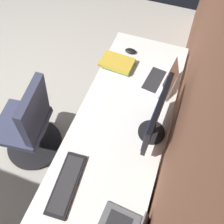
{
  "coord_description": "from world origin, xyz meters",
  "views": [
    {
      "loc": [
        0.95,
        1.95,
        2.26
      ],
      "look_at": [
        0.19,
        1.68,
        0.95
      ],
      "focal_mm": 36.8,
      "sensor_mm": 36.0,
      "label": 1
    }
  ],
  "objects_px": {
    "monitor_primary": "(156,116)",
    "book_stack_near": "(117,63)",
    "drawer_pedestal": "(105,193)",
    "mouse_main": "(131,51)",
    "keyboard_main": "(67,184)",
    "office_chair": "(29,126)",
    "laptop_left": "(161,80)"
  },
  "relations": [
    {
      "from": "monitor_primary",
      "to": "book_stack_near",
      "type": "relative_size",
      "value": 1.62
    },
    {
      "from": "drawer_pedestal",
      "to": "mouse_main",
      "type": "height_order",
      "value": "mouse_main"
    },
    {
      "from": "keyboard_main",
      "to": "office_chair",
      "type": "distance_m",
      "value": 0.78
    },
    {
      "from": "monitor_primary",
      "to": "mouse_main",
      "type": "bearing_deg",
      "value": -152.41
    },
    {
      "from": "monitor_primary",
      "to": "book_stack_near",
      "type": "height_order",
      "value": "monitor_primary"
    },
    {
      "from": "keyboard_main",
      "to": "book_stack_near",
      "type": "distance_m",
      "value": 1.1
    },
    {
      "from": "monitor_primary",
      "to": "keyboard_main",
      "type": "height_order",
      "value": "monitor_primary"
    },
    {
      "from": "mouse_main",
      "to": "office_chair",
      "type": "xyz_separation_m",
      "value": [
        0.9,
        -0.64,
        -0.29
      ]
    },
    {
      "from": "monitor_primary",
      "to": "keyboard_main",
      "type": "xyz_separation_m",
      "value": [
        0.55,
        -0.42,
        -0.23
      ]
    },
    {
      "from": "laptop_left",
      "to": "book_stack_near",
      "type": "height_order",
      "value": "laptop_left"
    },
    {
      "from": "mouse_main",
      "to": "book_stack_near",
      "type": "relative_size",
      "value": 0.35
    },
    {
      "from": "keyboard_main",
      "to": "drawer_pedestal",
      "type": "bearing_deg",
      "value": 115.82
    },
    {
      "from": "drawer_pedestal",
      "to": "office_chair",
      "type": "height_order",
      "value": "office_chair"
    },
    {
      "from": "drawer_pedestal",
      "to": "laptop_left",
      "type": "bearing_deg",
      "value": 170.14
    },
    {
      "from": "drawer_pedestal",
      "to": "monitor_primary",
      "type": "distance_m",
      "value": 0.79
    },
    {
      "from": "monitor_primary",
      "to": "drawer_pedestal",
      "type": "bearing_deg",
      "value": -24.98
    },
    {
      "from": "mouse_main",
      "to": "drawer_pedestal",
      "type": "bearing_deg",
      "value": 8.55
    },
    {
      "from": "keyboard_main",
      "to": "mouse_main",
      "type": "bearing_deg",
      "value": 178.45
    },
    {
      "from": "mouse_main",
      "to": "book_stack_near",
      "type": "distance_m",
      "value": 0.21
    },
    {
      "from": "keyboard_main",
      "to": "office_chair",
      "type": "relative_size",
      "value": 0.44
    },
    {
      "from": "laptop_left",
      "to": "keyboard_main",
      "type": "distance_m",
      "value": 1.1
    },
    {
      "from": "monitor_primary",
      "to": "office_chair",
      "type": "height_order",
      "value": "monitor_primary"
    },
    {
      "from": "monitor_primary",
      "to": "book_stack_near",
      "type": "bearing_deg",
      "value": -140.46
    },
    {
      "from": "drawer_pedestal",
      "to": "mouse_main",
      "type": "bearing_deg",
      "value": -171.45
    },
    {
      "from": "keyboard_main",
      "to": "mouse_main",
      "type": "distance_m",
      "value": 1.3
    },
    {
      "from": "drawer_pedestal",
      "to": "monitor_primary",
      "type": "height_order",
      "value": "monitor_primary"
    },
    {
      "from": "laptop_left",
      "to": "office_chair",
      "type": "bearing_deg",
      "value": -56.97
    },
    {
      "from": "mouse_main",
      "to": "book_stack_near",
      "type": "bearing_deg",
      "value": -17.28
    },
    {
      "from": "book_stack_near",
      "to": "office_chair",
      "type": "xyz_separation_m",
      "value": [
        0.7,
        -0.58,
        -0.3
      ]
    },
    {
      "from": "keyboard_main",
      "to": "book_stack_near",
      "type": "xyz_separation_m",
      "value": [
        -1.1,
        -0.03,
        0.02
      ]
    },
    {
      "from": "drawer_pedestal",
      "to": "mouse_main",
      "type": "distance_m",
      "value": 1.27
    },
    {
      "from": "keyboard_main",
      "to": "book_stack_near",
      "type": "bearing_deg",
      "value": -178.61
    }
  ]
}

